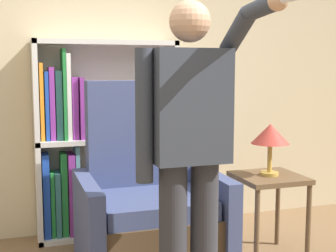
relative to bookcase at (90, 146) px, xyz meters
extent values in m
cube|color=beige|center=(0.08, 0.16, 0.63)|extent=(8.00, 0.06, 2.80)
cube|color=silver|center=(-0.42, -0.02, 0.05)|extent=(0.04, 0.28, 1.63)
cube|color=silver|center=(0.71, -0.02, 0.05)|extent=(0.04, 0.28, 1.63)
cube|color=silver|center=(0.15, 0.12, 0.05)|extent=(1.17, 0.01, 1.63)
cube|color=silver|center=(0.15, -0.02, -0.75)|extent=(1.17, 0.28, 0.04)
cube|color=silver|center=(0.15, -0.02, 0.05)|extent=(1.17, 0.28, 0.04)
cube|color=silver|center=(0.15, -0.02, 0.84)|extent=(1.17, 0.28, 0.04)
cube|color=#1E47B2|center=(-0.36, -0.02, -0.38)|extent=(0.05, 0.18, 0.68)
cube|color=#238438|center=(-0.31, -0.02, -0.46)|extent=(0.03, 0.16, 0.53)
cube|color=#337070|center=(-0.27, -0.02, -0.46)|extent=(0.04, 0.19, 0.53)
cube|color=#238438|center=(-0.22, -0.02, -0.38)|extent=(0.05, 0.16, 0.68)
cube|color=purple|center=(-0.16, -0.02, -0.39)|extent=(0.05, 0.22, 0.67)
cube|color=#5B99A8|center=(-0.11, -0.02, -0.36)|extent=(0.03, 0.20, 0.74)
cube|color=black|center=(-0.06, -0.02, -0.47)|extent=(0.05, 0.16, 0.52)
cube|color=orange|center=(-0.02, -0.02, -0.49)|extent=(0.03, 0.21, 0.48)
cube|color=orange|center=(-0.37, -0.02, 0.37)|extent=(0.03, 0.19, 0.61)
cube|color=#1E47B2|center=(-0.34, -0.02, 0.34)|extent=(0.03, 0.19, 0.54)
cube|color=purple|center=(-0.29, -0.02, 0.36)|extent=(0.04, 0.16, 0.58)
cube|color=#337070|center=(-0.24, -0.02, 0.34)|extent=(0.05, 0.17, 0.55)
cube|color=#238438|center=(-0.20, -0.02, 0.43)|extent=(0.02, 0.22, 0.72)
cube|color=white|center=(-0.17, -0.02, 0.41)|extent=(0.03, 0.22, 0.68)
cube|color=purple|center=(-0.12, -0.02, 0.32)|extent=(0.05, 0.18, 0.50)
cube|color=purple|center=(-0.07, -0.02, 0.31)|extent=(0.03, 0.23, 0.50)
cube|color=#4C3823|center=(0.29, -0.85, -0.55)|extent=(0.77, 0.72, 0.43)
cube|color=#3D4770|center=(0.29, -0.89, -0.27)|extent=(0.73, 0.60, 0.12)
cube|color=#3D4770|center=(0.29, -0.53, 0.00)|extent=(0.77, 0.16, 1.10)
cube|color=#3D4770|center=(-0.15, -0.85, -0.43)|extent=(0.10, 0.80, 0.68)
cube|color=#3D4770|center=(0.72, -0.85, -0.43)|extent=(0.10, 0.80, 0.68)
cylinder|color=#2D2D33|center=(0.20, -1.57, -0.31)|extent=(0.15, 0.15, 0.92)
cylinder|color=#2D2D33|center=(0.38, -1.57, -0.31)|extent=(0.15, 0.15, 0.92)
cube|color=#333842|center=(0.29, -1.57, 0.44)|extent=(0.40, 0.24, 0.59)
sphere|color=tan|center=(0.29, -1.57, 0.87)|extent=(0.21, 0.21, 0.21)
cylinder|color=#333842|center=(0.05, -1.57, 0.40)|extent=(0.09, 0.09, 0.68)
cylinder|color=#333842|center=(0.50, -1.68, 0.82)|extent=(0.09, 0.28, 0.23)
cylinder|color=#333842|center=(0.50, -1.93, 0.91)|extent=(0.08, 0.27, 0.10)
sphere|color=tan|center=(0.50, -2.06, 0.92)|extent=(0.09, 0.09, 0.09)
cube|color=brown|center=(1.18, -0.87, -0.16)|extent=(0.47, 0.47, 0.04)
cylinder|color=brown|center=(0.98, -1.07, -0.47)|extent=(0.04, 0.04, 0.59)
cylinder|color=brown|center=(1.39, -1.07, -0.47)|extent=(0.04, 0.04, 0.59)
cylinder|color=brown|center=(0.98, -0.66, -0.47)|extent=(0.04, 0.04, 0.59)
cylinder|color=brown|center=(1.39, -0.66, -0.47)|extent=(0.04, 0.04, 0.59)
cylinder|color=gold|center=(1.18, -0.87, -0.13)|extent=(0.14, 0.14, 0.02)
cylinder|color=gold|center=(1.18, -0.87, -0.01)|extent=(0.03, 0.03, 0.21)
cone|color=#B2382D|center=(1.18, -0.87, 0.17)|extent=(0.28, 0.28, 0.15)
camera|label=1|loc=(-0.56, -3.83, 0.64)|focal=50.00mm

